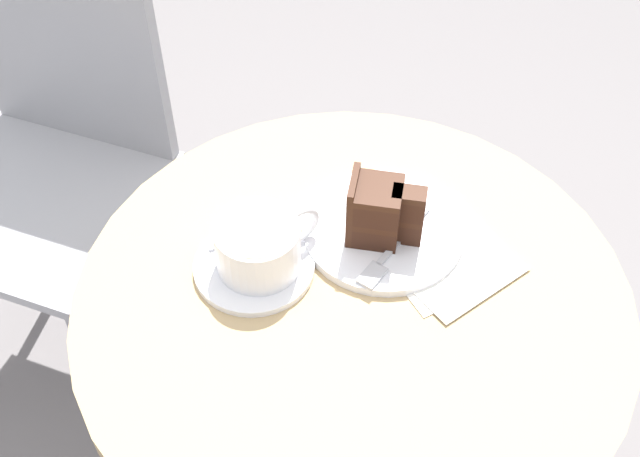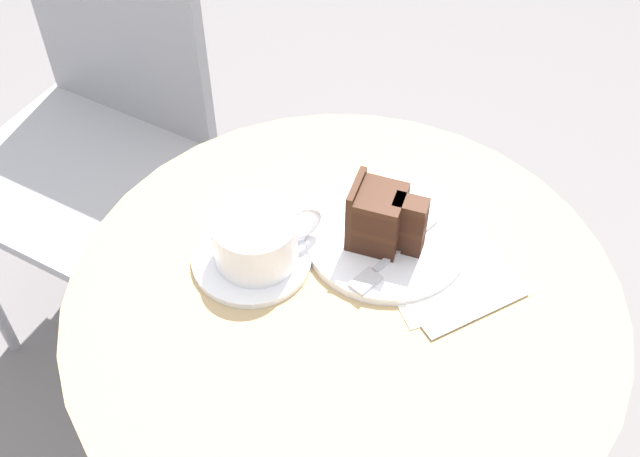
{
  "view_description": "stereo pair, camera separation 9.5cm",
  "coord_description": "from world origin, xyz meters",
  "px_view_note": "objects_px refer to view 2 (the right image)",
  "views": [
    {
      "loc": [
        -0.35,
        -0.45,
        1.45
      ],
      "look_at": [
        0.01,
        0.08,
        0.74
      ],
      "focal_mm": 45.0,
      "sensor_mm": 36.0,
      "label": 1
    },
    {
      "loc": [
        -0.27,
        -0.49,
        1.45
      ],
      "look_at": [
        0.01,
        0.08,
        0.74
      ],
      "focal_mm": 45.0,
      "sensor_mm": 36.0,
      "label": 2
    }
  ],
  "objects_px": {
    "coffee_cup": "(257,238)",
    "cake_slice": "(381,218)",
    "saucer": "(252,258)",
    "cafe_chair": "(97,116)",
    "napkin": "(444,270)",
    "teaspoon": "(265,228)",
    "fork": "(385,261)",
    "cake_plate": "(387,237)"
  },
  "relations": [
    {
      "from": "coffee_cup",
      "to": "cake_slice",
      "type": "distance_m",
      "value": 0.15
    },
    {
      "from": "teaspoon",
      "to": "napkin",
      "type": "xyz_separation_m",
      "value": [
        0.17,
        -0.15,
        -0.01
      ]
    },
    {
      "from": "coffee_cup",
      "to": "cafe_chair",
      "type": "xyz_separation_m",
      "value": [
        -0.08,
        0.56,
        -0.21
      ]
    },
    {
      "from": "cake_plate",
      "to": "cake_slice",
      "type": "relative_size",
      "value": 2.17
    },
    {
      "from": "saucer",
      "to": "coffee_cup",
      "type": "height_order",
      "value": "coffee_cup"
    },
    {
      "from": "cake_plate",
      "to": "napkin",
      "type": "bearing_deg",
      "value": -61.8
    },
    {
      "from": "cake_plate",
      "to": "coffee_cup",
      "type": "bearing_deg",
      "value": 166.03
    },
    {
      "from": "cake_slice",
      "to": "fork",
      "type": "relative_size",
      "value": 0.64
    },
    {
      "from": "napkin",
      "to": "teaspoon",
      "type": "bearing_deg",
      "value": 139.11
    },
    {
      "from": "fork",
      "to": "saucer",
      "type": "bearing_deg",
      "value": -50.25
    },
    {
      "from": "teaspoon",
      "to": "cake_slice",
      "type": "height_order",
      "value": "cake_slice"
    },
    {
      "from": "coffee_cup",
      "to": "cake_slice",
      "type": "xyz_separation_m",
      "value": [
        0.14,
        -0.04,
        0.01
      ]
    },
    {
      "from": "saucer",
      "to": "napkin",
      "type": "distance_m",
      "value": 0.23
    },
    {
      "from": "cake_slice",
      "to": "cafe_chair",
      "type": "xyz_separation_m",
      "value": [
        -0.23,
        0.61,
        -0.22
      ]
    },
    {
      "from": "cake_plate",
      "to": "cake_slice",
      "type": "xyz_separation_m",
      "value": [
        -0.01,
        -0.01,
        0.05
      ]
    },
    {
      "from": "cake_slice",
      "to": "napkin",
      "type": "bearing_deg",
      "value": -52.02
    },
    {
      "from": "saucer",
      "to": "coffee_cup",
      "type": "relative_size",
      "value": 1.07
    },
    {
      "from": "coffee_cup",
      "to": "cake_slice",
      "type": "bearing_deg",
      "value": -17.26
    },
    {
      "from": "saucer",
      "to": "teaspoon",
      "type": "bearing_deg",
      "value": 45.75
    },
    {
      "from": "saucer",
      "to": "fork",
      "type": "height_order",
      "value": "fork"
    },
    {
      "from": "teaspoon",
      "to": "fork",
      "type": "relative_size",
      "value": 0.72
    },
    {
      "from": "saucer",
      "to": "cake_slice",
      "type": "distance_m",
      "value": 0.16
    },
    {
      "from": "teaspoon",
      "to": "cake_slice",
      "type": "relative_size",
      "value": 1.13
    },
    {
      "from": "teaspoon",
      "to": "fork",
      "type": "xyz_separation_m",
      "value": [
        0.11,
        -0.11,
        0.0
      ]
    },
    {
      "from": "cake_slice",
      "to": "fork",
      "type": "height_order",
      "value": "cake_slice"
    },
    {
      "from": "saucer",
      "to": "cafe_chair",
      "type": "bearing_deg",
      "value": 97.78
    },
    {
      "from": "cake_slice",
      "to": "napkin",
      "type": "relative_size",
      "value": 0.55
    },
    {
      "from": "saucer",
      "to": "cake_plate",
      "type": "height_order",
      "value": "cake_plate"
    },
    {
      "from": "coffee_cup",
      "to": "cake_plate",
      "type": "bearing_deg",
      "value": -13.97
    },
    {
      "from": "teaspoon",
      "to": "cake_plate",
      "type": "height_order",
      "value": "teaspoon"
    },
    {
      "from": "coffee_cup",
      "to": "napkin",
      "type": "distance_m",
      "value": 0.23
    },
    {
      "from": "coffee_cup",
      "to": "cake_plate",
      "type": "distance_m",
      "value": 0.16
    },
    {
      "from": "teaspoon",
      "to": "fork",
      "type": "bearing_deg",
      "value": -33.6
    },
    {
      "from": "saucer",
      "to": "coffee_cup",
      "type": "bearing_deg",
      "value": -21.96
    },
    {
      "from": "saucer",
      "to": "cake_plate",
      "type": "bearing_deg",
      "value": -14.37
    },
    {
      "from": "napkin",
      "to": "cake_plate",
      "type": "bearing_deg",
      "value": 118.2
    },
    {
      "from": "teaspoon",
      "to": "coffee_cup",
      "type": "bearing_deg",
      "value": -110.44
    },
    {
      "from": "coffee_cup",
      "to": "teaspoon",
      "type": "xyz_separation_m",
      "value": [
        0.02,
        0.04,
        -0.03
      ]
    },
    {
      "from": "cake_slice",
      "to": "cafe_chair",
      "type": "distance_m",
      "value": 0.68
    },
    {
      "from": "teaspoon",
      "to": "cake_plate",
      "type": "distance_m",
      "value": 0.15
    },
    {
      "from": "cafe_chair",
      "to": "cake_plate",
      "type": "bearing_deg",
      "value": -13.41
    },
    {
      "from": "coffee_cup",
      "to": "cake_slice",
      "type": "relative_size",
      "value": 1.46
    }
  ]
}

